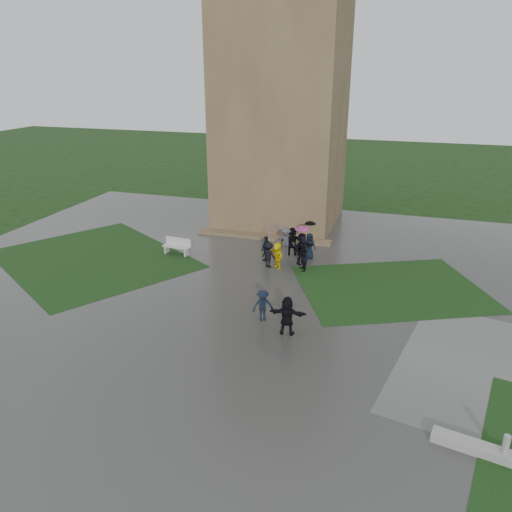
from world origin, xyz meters
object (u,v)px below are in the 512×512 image
(tower, at_px, (283,92))
(bench, at_px, (177,246))
(pedestrian_mid, at_px, (263,305))
(pedestrian_near, at_px, (287,316))

(tower, distance_m, bench, 12.87)
(bench, relative_size, pedestrian_mid, 1.21)
(pedestrian_near, bearing_deg, bench, -44.39)
(bench, height_order, pedestrian_mid, pedestrian_mid)
(tower, xyz_separation_m, pedestrian_near, (4.52, -16.09, -8.12))
(tower, height_order, bench, tower)
(bench, xyz_separation_m, pedestrian_near, (8.63, -7.31, 0.35))
(bench, distance_m, pedestrian_near, 11.32)
(bench, distance_m, pedestrian_mid, 9.76)
(pedestrian_mid, bearing_deg, bench, 106.46)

